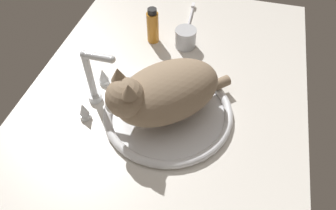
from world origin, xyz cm
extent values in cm
cube|color=silver|center=(0.00, 0.00, 1.50)|extent=(123.47, 83.09, 3.00)
torus|color=white|center=(-5.34, -2.59, 4.19)|extent=(36.85, 36.85, 2.37)
cylinder|color=white|center=(-5.34, -2.59, 3.30)|extent=(33.29, 33.29, 0.60)
cylinder|color=silver|center=(-5.34, 19.79, 4.10)|extent=(4.00, 4.00, 2.21)
cylinder|color=silver|center=(-5.34, 19.79, 12.80)|extent=(2.00, 2.00, 15.18)
sphere|color=silver|center=(-5.34, 19.79, 20.39)|extent=(2.20, 2.20, 2.20)
cylinder|color=silver|center=(-5.34, 16.01, 20.39)|extent=(2.00, 7.56, 2.00)
sphere|color=silver|center=(-5.34, 12.23, 20.39)|extent=(2.10, 2.10, 2.10)
cylinder|color=silver|center=(-12.46, 19.79, 3.80)|extent=(3.20, 3.20, 1.60)
cone|color=silver|center=(-12.46, 19.79, 6.67)|extent=(2.88, 2.88, 4.15)
cylinder|color=silver|center=(1.77, 19.79, 3.80)|extent=(3.20, 3.20, 1.60)
cone|color=silver|center=(1.77, 19.79, 6.67)|extent=(2.88, 2.88, 4.15)
ellipsoid|color=#8C755B|center=(-5.34, -2.59, 12.47)|extent=(33.45, 33.85, 14.19)
sphere|color=#8C755B|center=(-13.51, 5.98, 16.40)|extent=(10.10, 10.10, 10.10)
cone|color=#8C755B|center=(-15.71, 3.89, 21.83)|extent=(3.84, 3.84, 3.79)
cone|color=#8C755B|center=(-11.32, 8.07, 21.83)|extent=(3.84, 3.84, 3.79)
ellipsoid|color=silver|center=(-16.12, 8.73, 15.39)|extent=(5.16, 5.12, 3.23)
ellipsoid|color=silver|center=(-12.49, 4.91, 11.76)|extent=(12.88, 12.83, 7.80)
cylinder|color=#8C755B|center=(5.28, -13.75, 6.97)|extent=(9.27, 9.51, 3.20)
cylinder|color=#C67A23|center=(26.03, 11.04, 8.48)|extent=(4.10, 4.10, 10.96)
cylinder|color=black|center=(26.03, 11.04, 14.86)|extent=(3.08, 3.08, 1.80)
cylinder|color=#B2B5BA|center=(25.93, -0.60, 5.85)|extent=(7.16, 7.16, 5.71)
cylinder|color=silver|center=(25.93, -0.60, 9.21)|extent=(7.30, 7.30, 1.00)
cylinder|color=silver|center=(42.00, 1.02, 3.50)|extent=(13.13, 1.89, 1.00)
cube|color=white|center=(49.83, 1.56, 4.10)|extent=(2.68, 1.37, 1.20)
camera|label=1|loc=(-61.03, -17.19, 74.28)|focal=34.09mm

